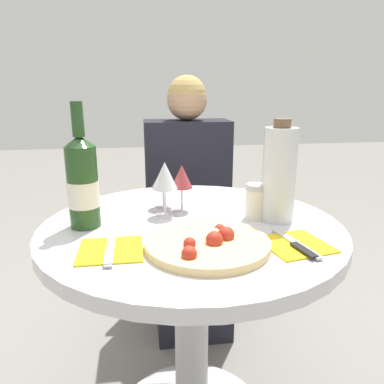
# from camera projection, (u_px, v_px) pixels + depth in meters

# --- Properties ---
(dining_table) EXTENTS (0.85, 0.85, 0.71)m
(dining_table) POSITION_uv_depth(u_px,v_px,m) (192.00, 281.00, 1.11)
(dining_table) COLOR #B2B2B7
(dining_table) RESTS_ON ground_plane
(chair_behind_diner) EXTENTS (0.38, 0.38, 0.89)m
(chair_behind_diner) POSITION_uv_depth(u_px,v_px,m) (186.00, 224.00, 1.87)
(chair_behind_diner) COLOR slate
(chair_behind_diner) RESTS_ON ground_plane
(seated_diner) EXTENTS (0.38, 0.41, 1.14)m
(seated_diner) POSITION_uv_depth(u_px,v_px,m) (189.00, 219.00, 1.71)
(seated_diner) COLOR black
(seated_diner) RESTS_ON ground_plane
(pizza_large) EXTENTS (0.30, 0.30, 0.05)m
(pizza_large) POSITION_uv_depth(u_px,v_px,m) (208.00, 243.00, 0.90)
(pizza_large) COLOR #E5C17F
(pizza_large) RESTS_ON dining_table
(wine_bottle) EXTENTS (0.08, 0.08, 0.34)m
(wine_bottle) POSITION_uv_depth(u_px,v_px,m) (83.00, 182.00, 1.01)
(wine_bottle) COLOR #23471E
(wine_bottle) RESTS_ON dining_table
(tall_carafe) EXTENTS (0.09, 0.09, 0.29)m
(tall_carafe) POSITION_uv_depth(u_px,v_px,m) (279.00, 174.00, 1.05)
(tall_carafe) COLOR silver
(tall_carafe) RESTS_ON dining_table
(sugar_shaker) EXTENTS (0.06, 0.06, 0.10)m
(sugar_shaker) POSITION_uv_depth(u_px,v_px,m) (256.00, 202.00, 1.09)
(sugar_shaker) COLOR silver
(sugar_shaker) RESTS_ON dining_table
(wine_glass_back_left) EXTENTS (0.07, 0.07, 0.13)m
(wine_glass_back_left) POSITION_uv_depth(u_px,v_px,m) (163.00, 179.00, 1.17)
(wine_glass_back_left) COLOR silver
(wine_glass_back_left) RESTS_ON dining_table
(wine_glass_center) EXTENTS (0.07, 0.07, 0.15)m
(wine_glass_center) POSITION_uv_depth(u_px,v_px,m) (182.00, 178.00, 1.14)
(wine_glass_center) COLOR silver
(wine_glass_center) RESTS_ON dining_table
(wine_glass_front_left) EXTENTS (0.08, 0.08, 0.16)m
(wine_glass_front_left) POSITION_uv_depth(u_px,v_px,m) (165.00, 177.00, 1.09)
(wine_glass_front_left) COLOR silver
(wine_glass_front_left) RESTS_ON dining_table
(place_setting_left) EXTENTS (0.15, 0.19, 0.01)m
(place_setting_left) POSITION_uv_depth(u_px,v_px,m) (110.00, 250.00, 0.88)
(place_setting_left) COLOR gold
(place_setting_left) RESTS_ON dining_table
(place_setting_right) EXTENTS (0.18, 0.19, 0.01)m
(place_setting_right) POSITION_uv_depth(u_px,v_px,m) (296.00, 245.00, 0.91)
(place_setting_right) COLOR gold
(place_setting_right) RESTS_ON dining_table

